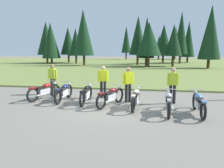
{
  "coord_description": "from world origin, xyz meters",
  "views": [
    {
      "loc": [
        1.43,
        -8.83,
        2.48
      ],
      "look_at": [
        0.0,
        0.6,
        0.9
      ],
      "focal_mm": 33.31,
      "sensor_mm": 36.0,
      "label": 1
    }
  ],
  "objects_px": {
    "motorcycle_red": "(44,91)",
    "rider_with_back_turned": "(173,83)",
    "motorcycle_maroon": "(111,96)",
    "motorcycle_sky_blue": "(199,103)",
    "rider_near_row_end": "(53,78)",
    "motorcycle_cream": "(136,98)",
    "rider_checking_bike": "(128,82)",
    "motorcycle_navy": "(64,92)",
    "rider_in_hivis_vest": "(103,80)",
    "motorcycle_silver": "(168,102)",
    "motorcycle_black": "(86,94)"
  },
  "relations": [
    {
      "from": "motorcycle_navy",
      "to": "motorcycle_black",
      "type": "distance_m",
      "value": 1.22
    },
    {
      "from": "motorcycle_silver",
      "to": "rider_in_hivis_vest",
      "type": "height_order",
      "value": "rider_in_hivis_vest"
    },
    {
      "from": "motorcycle_black",
      "to": "rider_near_row_end",
      "type": "distance_m",
      "value": 2.9
    },
    {
      "from": "motorcycle_black",
      "to": "rider_in_hivis_vest",
      "type": "relative_size",
      "value": 1.26
    },
    {
      "from": "rider_near_row_end",
      "to": "rider_in_hivis_vest",
      "type": "height_order",
      "value": "same"
    },
    {
      "from": "motorcycle_sky_blue",
      "to": "motorcycle_silver",
      "type": "bearing_deg",
      "value": -179.94
    },
    {
      "from": "motorcycle_navy",
      "to": "motorcycle_maroon",
      "type": "distance_m",
      "value": 2.48
    },
    {
      "from": "motorcycle_cream",
      "to": "motorcycle_silver",
      "type": "distance_m",
      "value": 1.4
    },
    {
      "from": "motorcycle_cream",
      "to": "rider_in_hivis_vest",
      "type": "relative_size",
      "value": 1.26
    },
    {
      "from": "motorcycle_cream",
      "to": "rider_checking_bike",
      "type": "xyz_separation_m",
      "value": [
        -0.4,
        1.0,
        0.51
      ]
    },
    {
      "from": "motorcycle_black",
      "to": "rider_near_row_end",
      "type": "bearing_deg",
      "value": 145.88
    },
    {
      "from": "motorcycle_navy",
      "to": "rider_with_back_turned",
      "type": "bearing_deg",
      "value": 2.61
    },
    {
      "from": "rider_near_row_end",
      "to": "motorcycle_red",
      "type": "bearing_deg",
      "value": -86.65
    },
    {
      "from": "motorcycle_red",
      "to": "rider_checking_bike",
      "type": "distance_m",
      "value": 4.25
    },
    {
      "from": "rider_near_row_end",
      "to": "motorcycle_cream",
      "type": "bearing_deg",
      "value": -24.35
    },
    {
      "from": "motorcycle_maroon",
      "to": "motorcycle_red",
      "type": "bearing_deg",
      "value": 168.12
    },
    {
      "from": "motorcycle_cream",
      "to": "motorcycle_silver",
      "type": "height_order",
      "value": "same"
    },
    {
      "from": "motorcycle_cream",
      "to": "rider_near_row_end",
      "type": "height_order",
      "value": "rider_near_row_end"
    },
    {
      "from": "rider_checking_bike",
      "to": "rider_near_row_end",
      "type": "bearing_deg",
      "value": 165.35
    },
    {
      "from": "motorcycle_silver",
      "to": "rider_with_back_turned",
      "type": "bearing_deg",
      "value": 77.23
    },
    {
      "from": "motorcycle_maroon",
      "to": "rider_checking_bike",
      "type": "xyz_separation_m",
      "value": [
        0.7,
        0.81,
        0.51
      ]
    },
    {
      "from": "motorcycle_black",
      "to": "motorcycle_cream",
      "type": "height_order",
      "value": "same"
    },
    {
      "from": "motorcycle_cream",
      "to": "motorcycle_silver",
      "type": "relative_size",
      "value": 1.0
    },
    {
      "from": "motorcycle_maroon",
      "to": "motorcycle_cream",
      "type": "distance_m",
      "value": 1.12
    },
    {
      "from": "rider_with_back_turned",
      "to": "rider_in_hivis_vest",
      "type": "bearing_deg",
      "value": 168.87
    },
    {
      "from": "motorcycle_navy",
      "to": "rider_checking_bike",
      "type": "height_order",
      "value": "rider_checking_bike"
    },
    {
      "from": "motorcycle_red",
      "to": "motorcycle_navy",
      "type": "bearing_deg",
      "value": -8.29
    },
    {
      "from": "rider_checking_bike",
      "to": "motorcycle_maroon",
      "type": "bearing_deg",
      "value": -131.13
    },
    {
      "from": "rider_with_back_turned",
      "to": "motorcycle_red",
      "type": "bearing_deg",
      "value": -179.31
    },
    {
      "from": "motorcycle_red",
      "to": "rider_with_back_turned",
      "type": "bearing_deg",
      "value": 0.69
    },
    {
      "from": "motorcycle_red",
      "to": "motorcycle_cream",
      "type": "height_order",
      "value": "same"
    },
    {
      "from": "motorcycle_silver",
      "to": "motorcycle_sky_blue",
      "type": "distance_m",
      "value": 1.14
    },
    {
      "from": "motorcycle_maroon",
      "to": "motorcycle_sky_blue",
      "type": "height_order",
      "value": "same"
    },
    {
      "from": "motorcycle_silver",
      "to": "rider_with_back_turned",
      "type": "xyz_separation_m",
      "value": [
        0.35,
        1.54,
        0.51
      ]
    },
    {
      "from": "motorcycle_red",
      "to": "rider_with_back_turned",
      "type": "height_order",
      "value": "rider_with_back_turned"
    },
    {
      "from": "rider_near_row_end",
      "to": "rider_with_back_turned",
      "type": "height_order",
      "value": "same"
    },
    {
      "from": "motorcycle_maroon",
      "to": "motorcycle_sky_blue",
      "type": "distance_m",
      "value": 3.62
    },
    {
      "from": "motorcycle_maroon",
      "to": "motorcycle_silver",
      "type": "height_order",
      "value": "same"
    },
    {
      "from": "motorcycle_black",
      "to": "motorcycle_silver",
      "type": "xyz_separation_m",
      "value": [
        3.62,
        -1.05,
        0.0
      ]
    },
    {
      "from": "motorcycle_navy",
      "to": "motorcycle_black",
      "type": "height_order",
      "value": "same"
    },
    {
      "from": "motorcycle_navy",
      "to": "motorcycle_sky_blue",
      "type": "xyz_separation_m",
      "value": [
        5.96,
        -1.31,
        0.0
      ]
    },
    {
      "from": "motorcycle_cream",
      "to": "rider_with_back_turned",
      "type": "bearing_deg",
      "value": 31.5
    },
    {
      "from": "rider_checking_bike",
      "to": "motorcycle_cream",
      "type": "bearing_deg",
      "value": -68.13
    },
    {
      "from": "rider_in_hivis_vest",
      "to": "motorcycle_silver",
      "type": "bearing_deg",
      "value": -35.98
    },
    {
      "from": "motorcycle_maroon",
      "to": "motorcycle_silver",
      "type": "distance_m",
      "value": 2.51
    },
    {
      "from": "motorcycle_black",
      "to": "rider_with_back_turned",
      "type": "distance_m",
      "value": 4.03
    },
    {
      "from": "motorcycle_navy",
      "to": "motorcycle_sky_blue",
      "type": "relative_size",
      "value": 1.0
    },
    {
      "from": "motorcycle_navy",
      "to": "rider_in_hivis_vest",
      "type": "bearing_deg",
      "value": 26.99
    },
    {
      "from": "motorcycle_maroon",
      "to": "rider_with_back_turned",
      "type": "relative_size",
      "value": 1.16
    },
    {
      "from": "motorcycle_cream",
      "to": "rider_near_row_end",
      "type": "relative_size",
      "value": 1.26
    }
  ]
}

